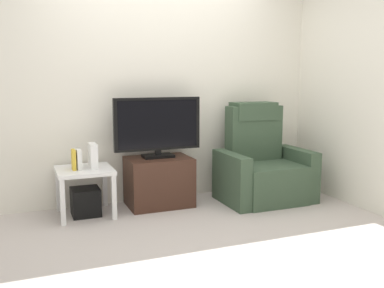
% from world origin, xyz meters
% --- Properties ---
extents(ground_plane, '(6.40, 6.40, 0.00)m').
position_xyz_m(ground_plane, '(0.00, 0.00, 0.00)').
color(ground_plane, '#BCB2AD').
extents(wall_back, '(6.40, 0.06, 2.60)m').
position_xyz_m(wall_back, '(0.00, 1.13, 1.30)').
color(wall_back, silver).
rests_on(wall_back, ground).
extents(wall_side, '(0.06, 4.48, 2.60)m').
position_xyz_m(wall_side, '(1.88, 0.00, 1.30)').
color(wall_side, silver).
rests_on(wall_side, ground).
extents(tv_stand, '(0.67, 0.48, 0.52)m').
position_xyz_m(tv_stand, '(-0.09, 0.83, 0.26)').
color(tv_stand, '#3D2319').
rests_on(tv_stand, ground).
extents(television, '(0.93, 0.20, 0.63)m').
position_xyz_m(television, '(-0.09, 0.85, 0.86)').
color(television, black).
rests_on(television, tv_stand).
extents(recliner_armchair, '(0.98, 0.78, 1.08)m').
position_xyz_m(recliner_armchair, '(1.06, 0.63, 0.37)').
color(recliner_armchair, '#384C38').
rests_on(recliner_armchair, ground).
extents(side_table, '(0.54, 0.54, 0.47)m').
position_xyz_m(side_table, '(-0.87, 0.78, 0.40)').
color(side_table, white).
rests_on(side_table, ground).
extents(subwoofer_box, '(0.27, 0.27, 0.27)m').
position_xyz_m(subwoofer_box, '(-0.87, 0.78, 0.14)').
color(subwoofer_box, black).
rests_on(subwoofer_box, ground).
extents(book_leftmost, '(0.03, 0.12, 0.20)m').
position_xyz_m(book_leftmost, '(-0.97, 0.76, 0.57)').
color(book_leftmost, gold).
rests_on(book_leftmost, side_table).
extents(book_middle, '(0.04, 0.12, 0.20)m').
position_xyz_m(book_middle, '(-0.92, 0.76, 0.57)').
color(book_middle, white).
rests_on(book_middle, side_table).
extents(game_console, '(0.07, 0.20, 0.24)m').
position_xyz_m(game_console, '(-0.78, 0.79, 0.60)').
color(game_console, white).
rests_on(game_console, side_table).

